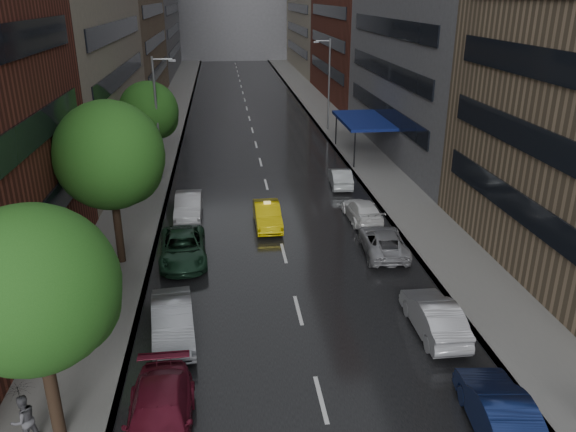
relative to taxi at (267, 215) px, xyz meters
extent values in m
cube|color=black|center=(0.56, 30.00, -0.72)|extent=(14.00, 140.00, 0.01)
cube|color=gray|center=(-8.44, 30.00, -0.65)|extent=(4.00, 140.00, 0.15)
cube|color=gray|center=(9.56, 30.00, -0.65)|extent=(4.00, 140.00, 0.15)
cube|color=#937A5B|center=(-14.44, 44.00, 10.28)|extent=(8.00, 28.00, 22.00)
cube|color=slate|center=(15.56, 16.00, 11.28)|extent=(8.00, 28.00, 24.00)
cylinder|color=#382619|center=(-8.04, -16.85, 1.45)|extent=(0.40, 0.40, 4.34)
sphere|color=#1E5116|center=(-8.04, -16.85, 4.71)|extent=(4.96, 4.96, 4.96)
cylinder|color=#382619|center=(-8.04, -4.25, 1.64)|extent=(0.40, 0.40, 4.72)
sphere|color=#1E5116|center=(-8.04, -4.25, 5.18)|extent=(5.39, 5.39, 5.39)
cylinder|color=#382619|center=(-8.04, 11.93, 1.25)|extent=(0.40, 0.40, 3.95)
sphere|color=#1E5116|center=(-8.04, 11.93, 4.22)|extent=(4.51, 4.51, 4.51)
imported|color=yellow|center=(0.00, 0.00, 0.00)|extent=(1.58, 4.39, 1.44)
imported|color=maroon|center=(-4.84, -17.24, 0.04)|extent=(2.22, 5.30, 1.53)
imported|color=gray|center=(-4.84, -11.52, 0.05)|extent=(2.10, 4.83, 1.55)
imported|color=#193724|center=(-4.84, -4.23, 0.01)|extent=(2.73, 5.39, 1.46)
imported|color=#ACADB1|center=(-4.84, 2.01, 0.04)|extent=(1.62, 4.64, 1.53)
imported|color=#0E1943|center=(5.96, -18.23, 0.06)|extent=(2.13, 4.89, 1.56)
imported|color=#A9A9AF|center=(5.96, -12.34, 0.04)|extent=(1.61, 4.60, 1.52)
imported|color=gray|center=(5.96, -4.58, -0.05)|extent=(2.59, 4.98, 1.34)
imported|color=white|center=(5.96, 0.21, -0.06)|extent=(1.99, 4.60, 1.32)
imported|color=#ABB2B4|center=(5.96, 7.01, -0.04)|extent=(1.74, 4.22, 1.36)
imported|color=#55545A|center=(-8.96, -17.02, 0.27)|extent=(1.03, 1.02, 1.68)
imported|color=black|center=(-8.96, -17.02, 1.08)|extent=(0.96, 0.98, 0.88)
cylinder|color=gray|center=(-7.24, 10.00, 3.93)|extent=(0.18, 0.18, 9.00)
cube|color=gray|center=(-5.84, 10.00, 8.13)|extent=(0.50, 0.22, 0.16)
cylinder|color=gray|center=(8.36, 25.00, 3.93)|extent=(0.18, 0.18, 9.00)
cube|color=gray|center=(6.96, 25.00, 8.13)|extent=(0.50, 0.22, 0.16)
cube|color=navy|center=(9.56, 15.00, 2.43)|extent=(4.00, 8.00, 0.25)
cylinder|color=black|center=(7.96, 11.20, 0.93)|extent=(0.12, 0.12, 3.00)
cylinder|color=black|center=(7.96, 18.80, 0.93)|extent=(0.12, 0.12, 3.00)
camera|label=1|loc=(-2.44, -31.68, 12.54)|focal=35.00mm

